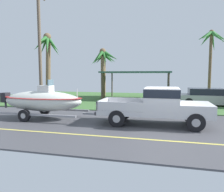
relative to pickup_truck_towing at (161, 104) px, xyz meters
The scene contains 10 objects.
ground 7.65m from the pickup_truck_towing, 88.58° to the left, with size 36.00×22.00×0.11m.
pickup_truck_towing is the anchor object (origin of this frame).
boat_on_trailer 6.53m from the pickup_truck_towing, behind, with size 5.94×2.22×2.20m.
parked_sedan_near 8.37m from the pickup_truck_towing, 65.17° to the left, with size 4.58×1.95×1.38m.
carport_awning 10.93m from the pickup_truck_towing, 103.51° to the left, with size 6.55×4.53×2.76m.
palm_tree_near_left 12.68m from the pickup_truck_towing, 145.96° to the left, with size 2.40×2.88×6.16m.
palm_tree_mid 14.38m from the pickup_truck_towing, 117.48° to the left, with size 2.61×2.73×5.12m.
palm_tree_far_left 11.90m from the pickup_truck_towing, 120.37° to the left, with size 2.97×3.23×5.07m.
palm_tree_far_right 13.51m from the pickup_truck_towing, 69.68° to the left, with size 2.88×3.52×6.76m.
utility_pole 10.51m from the pickup_truck_towing, 156.36° to the left, with size 0.24×1.80×8.84m.
Camera 1 is at (-0.03, -9.87, 2.48)m, focal length 34.36 mm.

